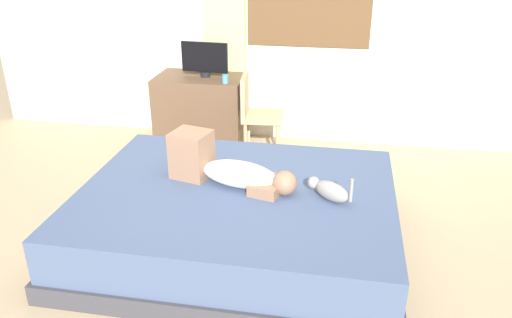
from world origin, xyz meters
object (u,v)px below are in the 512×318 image
(cat, at_px, (330,190))
(chair_by_desk, at_px, (255,111))
(tv_monitor, at_px, (205,59))
(desk, at_px, (201,111))
(person_lying, at_px, (227,168))
(cup, at_px, (225,79))
(bed, at_px, (237,217))

(cat, xyz_separation_m, chair_by_desk, (-0.78, 1.51, -0.01))
(cat, distance_m, tv_monitor, 2.30)
(cat, xyz_separation_m, desk, (-1.41, 1.82, -0.15))
(person_lying, bearing_deg, desk, 111.74)
(cup, relative_size, chair_by_desk, 0.10)
(bed, height_order, cat, cat)
(cat, bearing_deg, chair_by_desk, 117.28)
(person_lying, xyz_separation_m, desk, (-0.68, 1.70, -0.19))
(bed, relative_size, desk, 2.48)
(bed, relative_size, cat, 7.26)
(desk, bearing_deg, bed, -66.77)
(bed, relative_size, cup, 27.10)
(desk, distance_m, tv_monitor, 0.55)
(person_lying, bearing_deg, cat, -9.30)
(person_lying, bearing_deg, tv_monitor, 110.00)
(person_lying, relative_size, tv_monitor, 1.95)
(tv_monitor, bearing_deg, bed, -68.39)
(cat, relative_size, desk, 0.34)
(desk, bearing_deg, chair_by_desk, -26.07)
(cup, bearing_deg, tv_monitor, 142.79)
(desk, bearing_deg, tv_monitor, 0.00)
(desk, xyz_separation_m, tv_monitor, (0.06, 0.00, 0.55))
(bed, relative_size, chair_by_desk, 2.60)
(person_lying, distance_m, desk, 1.84)
(desk, bearing_deg, cat, -52.26)
(cup, bearing_deg, chair_by_desk, -20.00)
(person_lying, xyz_separation_m, chair_by_desk, (-0.05, 1.39, -0.05))
(chair_by_desk, bearing_deg, cat, -62.72)
(tv_monitor, height_order, cup, tv_monitor)
(bed, relative_size, tv_monitor, 4.64)
(bed, bearing_deg, desk, 113.23)
(bed, relative_size, person_lying, 2.38)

